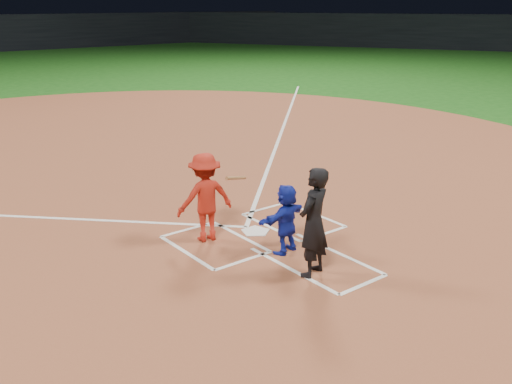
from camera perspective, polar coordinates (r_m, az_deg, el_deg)
ground at (r=11.20m, az=-0.05°, el=-4.04°), size 120.00×120.00×0.00m
home_plate_dirt at (r=16.10m, az=-13.32°, el=2.56°), size 28.00×28.00×0.01m
stadium_wall_right at (r=58.13m, az=19.02°, el=14.90°), size 31.04×52.56×3.20m
home_plate at (r=11.19m, az=-0.05°, el=-3.95°), size 0.60×0.60×0.02m
catcher at (r=10.10m, az=3.02°, el=-2.68°), size 1.23×0.61×1.27m
umpire at (r=9.20m, az=5.78°, el=-3.05°), size 0.77×0.62×1.83m
chalk_markings at (r=15.47m, az=-12.19°, el=2.03°), size 28.35×17.32×0.01m
batter_at_plate at (r=10.59m, az=-5.10°, el=-0.53°), size 1.57×0.80×1.68m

